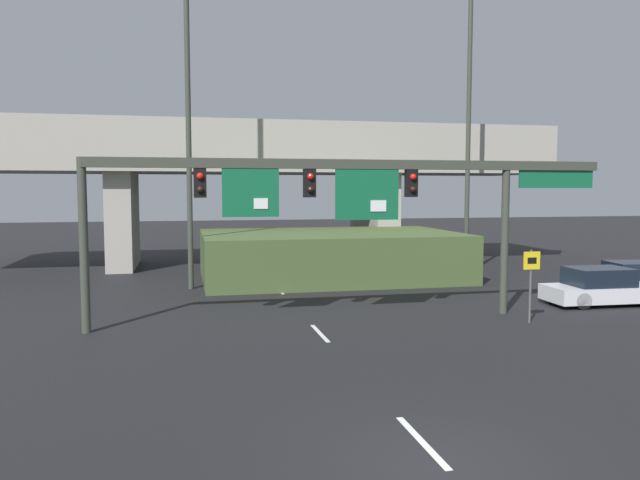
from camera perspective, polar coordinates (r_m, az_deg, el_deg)
ground_plane at (r=11.28m, az=10.74°, el=-19.06°), size 160.00×160.00×0.00m
lane_markings at (r=23.90m, az=-2.22°, el=-6.20°), size 0.14×45.36×0.01m
signal_gantry at (r=21.10m, az=2.32°, el=4.71°), size 18.05×0.44×5.51m
speed_limit_sign at (r=22.12m, az=18.73°, el=-3.10°), size 0.60×0.11×2.48m
highway_light_pole_near at (r=33.88m, az=13.44°, el=10.89°), size 0.70×0.36×15.73m
highway_light_pole_far at (r=28.84m, az=-11.99°, el=12.90°), size 0.70×0.36×16.61m
overpass_bridge at (r=37.64m, az=-6.10°, el=6.76°), size 35.49×7.69×8.26m
grass_embankment at (r=31.59m, az=0.89°, el=-1.39°), size 12.71×8.25×2.33m
parked_sedan_near_right at (r=26.81m, az=24.30°, el=-3.98°), size 4.47×2.04×1.45m
parked_sedan_mid_right at (r=29.69m, az=27.21°, el=-3.28°), size 4.70×2.37×1.44m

